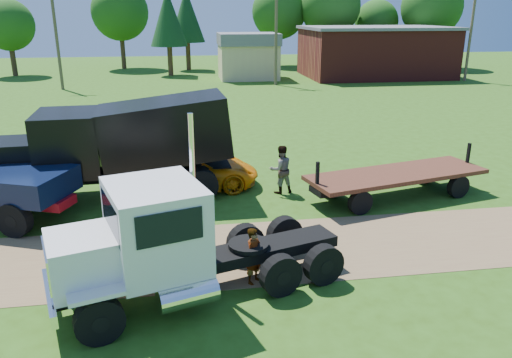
{
  "coord_description": "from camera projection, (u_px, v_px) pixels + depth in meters",
  "views": [
    {
      "loc": [
        -3.37,
        -13.45,
        6.9
      ],
      "look_at": [
        -0.99,
        2.05,
        1.6
      ],
      "focal_mm": 35.0,
      "sensor_mm": 36.0,
      "label": 1
    }
  ],
  "objects": [
    {
      "name": "spectator_b",
      "position": [
        281.0,
        169.0,
        19.65
      ],
      "size": [
        1.07,
        0.9,
        1.94
      ],
      "primitive_type": "imported",
      "rotation": [
        0.0,
        0.0,
        3.34
      ],
      "color": "#999999",
      "rests_on": "ground"
    },
    {
      "name": "brick_building",
      "position": [
        375.0,
        52.0,
        54.48
      ],
      "size": [
        15.4,
        10.4,
        5.3
      ],
      "color": "maroon",
      "rests_on": "ground"
    },
    {
      "name": "tree_row",
      "position": [
        276.0,
        12.0,
        61.1
      ],
      "size": [
        55.86,
        13.67,
        11.21
      ],
      "color": "#372B16",
      "rests_on": "ground"
    },
    {
      "name": "spectator_a",
      "position": [
        254.0,
        256.0,
        13.11
      ],
      "size": [
        0.67,
        0.67,
        1.56
      ],
      "primitive_type": "imported",
      "rotation": [
        0.0,
        0.0,
        0.8
      ],
      "color": "#999999",
      "rests_on": "ground"
    },
    {
      "name": "white_semi_tractor",
      "position": [
        161.0,
        244.0,
        12.04
      ],
      "size": [
        7.7,
        4.44,
        4.56
      ],
      "rotation": [
        0.0,
        0.0,
        0.3
      ],
      "color": "black",
      "rests_on": "ground"
    },
    {
      "name": "flatbed_trailer",
      "position": [
        396.0,
        178.0,
        19.21
      ],
      "size": [
        7.44,
        3.74,
        1.83
      ],
      "rotation": [
        0.0,
        0.0,
        0.23
      ],
      "color": "#391D12",
      "rests_on": "ground"
    },
    {
      "name": "dirt_track",
      "position": [
        298.0,
        248.0,
        15.29
      ],
      "size": [
        120.0,
        4.2,
        0.01
      ],
      "primitive_type": "cube",
      "color": "brown",
      "rests_on": "ground"
    },
    {
      "name": "orange_pickup",
      "position": [
        191.0,
        171.0,
        20.2
      ],
      "size": [
        5.57,
        2.78,
        1.51
      ],
      "primitive_type": "imported",
      "rotation": [
        0.0,
        0.0,
        1.62
      ],
      "color": "orange",
      "rests_on": "ground"
    },
    {
      "name": "black_dump_truck",
      "position": [
        122.0,
        142.0,
        18.94
      ],
      "size": [
        9.13,
        3.2,
        3.92
      ],
      "rotation": [
        0.0,
        0.0,
        0.05
      ],
      "color": "black",
      "rests_on": "ground"
    },
    {
      "name": "tan_shed",
      "position": [
        248.0,
        55.0,
        52.54
      ],
      "size": [
        6.2,
        5.4,
        4.7
      ],
      "color": "tan",
      "rests_on": "ground"
    },
    {
      "name": "utility_poles",
      "position": [
        276.0,
        35.0,
        47.41
      ],
      "size": [
        42.2,
        0.28,
        9.0
      ],
      "color": "brown",
      "rests_on": "ground"
    },
    {
      "name": "ground",
      "position": [
        298.0,
        248.0,
        15.29
      ],
      "size": [
        140.0,
        140.0,
        0.0
      ],
      "primitive_type": "plane",
      "color": "#2A4C10",
      "rests_on": "ground"
    }
  ]
}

